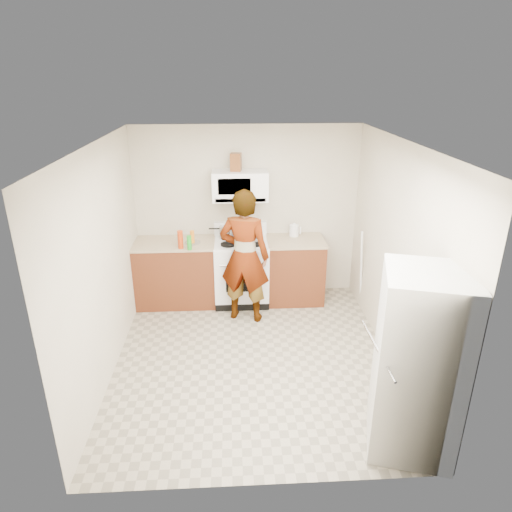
{
  "coord_description": "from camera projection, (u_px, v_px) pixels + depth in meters",
  "views": [
    {
      "loc": [
        -0.23,
        -4.56,
        3.16
      ],
      "look_at": [
        0.06,
        0.55,
        1.08
      ],
      "focal_mm": 32.0,
      "sensor_mm": 36.0,
      "label": 1
    }
  ],
  "objects": [
    {
      "name": "fridge",
      "position": [
        418.0,
        364.0,
        3.87
      ],
      "size": [
        0.86,
        0.86,
        1.7
      ],
      "primitive_type": "cube",
      "rotation": [
        0.0,
        0.0,
        -0.28
      ],
      "color": "silver",
      "rests_on": "floor"
    },
    {
      "name": "person",
      "position": [
        244.0,
        257.0,
        5.96
      ],
      "size": [
        0.75,
        0.59,
        1.81
      ],
      "primitive_type": "imported",
      "rotation": [
        0.0,
        0.0,
        2.87
      ],
      "color": "tan",
      "rests_on": "floor"
    },
    {
      "name": "bottle_green_cap",
      "position": [
        189.0,
        243.0,
        6.08
      ],
      "size": [
        0.07,
        0.07,
        0.2
      ],
      "primitive_type": "cylinder",
      "rotation": [
        0.0,
        0.0,
        0.09
      ],
      "color": "#1B9821",
      "rests_on": "counter_left"
    },
    {
      "name": "counter_left",
      "position": [
        174.0,
        243.0,
        6.4
      ],
      "size": [
        1.14,
        0.64,
        0.03
      ],
      "primitive_type": "cube",
      "color": "tan",
      "rests_on": "cabinet_left"
    },
    {
      "name": "microwave",
      "position": [
        240.0,
        186.0,
        6.26
      ],
      "size": [
        0.76,
        0.38,
        0.4
      ],
      "primitive_type": "cube",
      "color": "white",
      "rests_on": "back_wall"
    },
    {
      "name": "bottle_spray",
      "position": [
        180.0,
        240.0,
        6.12
      ],
      "size": [
        0.09,
        0.09,
        0.25
      ],
      "primitive_type": "cylinder",
      "rotation": [
        0.0,
        0.0,
        0.26
      ],
      "color": "#B8340D",
      "rests_on": "counter_left"
    },
    {
      "name": "floor",
      "position": [
        254.0,
        358.0,
        5.42
      ],
      "size": [
        3.6,
        3.6,
        0.0
      ],
      "primitive_type": "plane",
      "color": "gray",
      "rests_on": "ground"
    },
    {
      "name": "gas_range",
      "position": [
        241.0,
        270.0,
        6.6
      ],
      "size": [
        0.76,
        0.65,
        1.13
      ],
      "color": "white",
      "rests_on": "floor"
    },
    {
      "name": "counter_right",
      "position": [
        296.0,
        241.0,
        6.49
      ],
      "size": [
        0.82,
        0.64,
        0.03
      ],
      "primitive_type": "cube",
      "color": "tan",
      "rests_on": "cabinet_right"
    },
    {
      "name": "back_wall",
      "position": [
        247.0,
        213.0,
        6.6
      ],
      "size": [
        3.2,
        0.02,
        2.5
      ],
      "primitive_type": "cube",
      "color": "beige",
      "rests_on": "floor"
    },
    {
      "name": "tray",
      "position": [
        247.0,
        241.0,
        6.38
      ],
      "size": [
        0.29,
        0.23,
        0.05
      ],
      "primitive_type": "cube",
      "rotation": [
        0.0,
        0.0,
        0.3
      ],
      "color": "white",
      "rests_on": "gas_range"
    },
    {
      "name": "broom",
      "position": [
        361.0,
        269.0,
        6.35
      ],
      "size": [
        0.16,
        0.23,
        1.18
      ],
      "primitive_type": "cylinder",
      "rotation": [
        0.14,
        -0.14,
        0.19
      ],
      "color": "white",
      "rests_on": "floor"
    },
    {
      "name": "kettle",
      "position": [
        294.0,
        231.0,
        6.6
      ],
      "size": [
        0.17,
        0.17,
        0.16
      ],
      "primitive_type": "cylinder",
      "rotation": [
        0.0,
        0.0,
        -0.27
      ],
      "color": "white",
      "rests_on": "counter_right"
    },
    {
      "name": "pot_lid",
      "position": [
        193.0,
        242.0,
        6.36
      ],
      "size": [
        0.23,
        0.23,
        0.01
      ],
      "primitive_type": "cylinder",
      "rotation": [
        0.0,
        0.0,
        -0.04
      ],
      "color": "silver",
      "rests_on": "counter_left"
    },
    {
      "name": "jug",
      "position": [
        236.0,
        162.0,
        6.15
      ],
      "size": [
        0.16,
        0.16,
        0.24
      ],
      "primitive_type": "cube",
      "rotation": [
        0.0,
        0.0,
        -0.17
      ],
      "color": "brown",
      "rests_on": "microwave"
    },
    {
      "name": "saucepan",
      "position": [
        228.0,
        231.0,
        6.55
      ],
      "size": [
        0.33,
        0.33,
        0.14
      ],
      "primitive_type": "cylinder",
      "rotation": [
        0.0,
        0.0,
        0.38
      ],
      "color": "#AFAEB3",
      "rests_on": "gas_range"
    },
    {
      "name": "cabinet_left",
      "position": [
        176.0,
        274.0,
        6.57
      ],
      "size": [
        1.12,
        0.62,
        0.9
      ],
      "primitive_type": "cube",
      "color": "brown",
      "rests_on": "floor"
    },
    {
      "name": "cabinet_right",
      "position": [
        295.0,
        271.0,
        6.66
      ],
      "size": [
        0.8,
        0.62,
        0.9
      ],
      "primitive_type": "cube",
      "color": "brown",
      "rests_on": "floor"
    },
    {
      "name": "bottle_hot_sauce",
      "position": [
        192.0,
        237.0,
        6.32
      ],
      "size": [
        0.08,
        0.08,
        0.18
      ],
      "primitive_type": "cylinder",
      "rotation": [
        0.0,
        0.0,
        -0.43
      ],
      "color": "orange",
      "rests_on": "counter_left"
    },
    {
      "name": "right_wall",
      "position": [
        397.0,
        257.0,
        5.03
      ],
      "size": [
        0.02,
        3.6,
        2.5
      ],
      "primitive_type": "cube",
      "color": "beige",
      "rests_on": "floor"
    }
  ]
}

